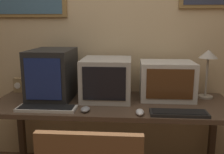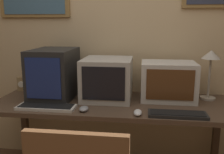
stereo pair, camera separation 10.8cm
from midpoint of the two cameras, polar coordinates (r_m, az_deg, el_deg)
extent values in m
cube|color=#D1B284|center=(2.40, 2.65, 10.77)|extent=(8.00, 0.05, 2.60)
cube|color=#4C3828|center=(2.08, 1.49, -6.23)|extent=(1.97, 0.70, 0.04)
cube|color=#4C3828|center=(2.73, -18.16, -10.35)|extent=(0.06, 0.06, 0.68)
cube|color=#4C3828|center=(2.59, 23.82, -12.06)|extent=(0.06, 0.06, 0.68)
cube|color=black|center=(2.20, -11.70, 0.76)|extent=(0.34, 0.48, 0.43)
cube|color=navy|center=(1.98, -13.99, -0.36)|extent=(0.28, 0.01, 0.32)
cube|color=#B7B2A8|center=(2.14, 0.40, -0.36)|extent=(0.41, 0.44, 0.35)
cube|color=black|center=(1.93, -0.41, -1.56)|extent=(0.34, 0.01, 0.26)
cube|color=beige|center=(2.19, 14.06, -0.86)|extent=(0.45, 0.34, 0.32)
cube|color=#563319|center=(2.01, 14.62, -1.78)|extent=(0.37, 0.01, 0.24)
cube|color=beige|center=(1.97, -13.26, -6.75)|extent=(0.45, 0.15, 0.02)
cube|color=black|center=(1.96, -13.28, -6.39)|extent=(0.41, 0.12, 0.00)
cube|color=black|center=(1.84, 16.36, -8.22)|extent=(0.41, 0.14, 0.02)
cube|color=black|center=(1.84, 16.38, -7.84)|extent=(0.38, 0.12, 0.00)
ellipsoid|color=gray|center=(1.87, -4.80, -7.26)|extent=(0.07, 0.10, 0.03)
ellipsoid|color=silver|center=(1.80, 7.64, -8.07)|extent=(0.06, 0.11, 0.04)
cube|color=#A38456|center=(2.54, -18.71, -1.50)|extent=(0.08, 0.05, 0.14)
cylinder|color=white|center=(2.52, -18.96, -1.63)|extent=(0.06, 0.00, 0.06)
cylinder|color=#B2A899|center=(2.33, 22.27, -4.49)|extent=(0.13, 0.13, 0.02)
cylinder|color=#B2A899|center=(2.29, 22.62, -0.15)|extent=(0.02, 0.02, 0.34)
cone|color=#B2A899|center=(2.26, 23.03, 4.75)|extent=(0.16, 0.16, 0.07)
camera|label=1|loc=(0.05, -88.47, 0.32)|focal=40.00mm
camera|label=2|loc=(0.05, 91.53, -0.32)|focal=40.00mm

